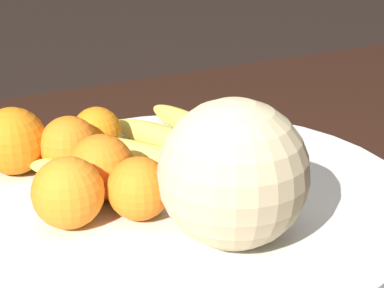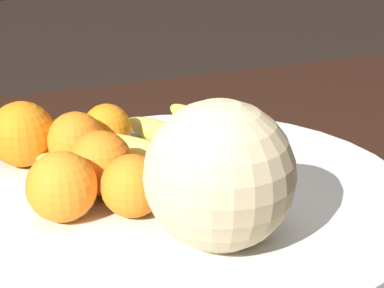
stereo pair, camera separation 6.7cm
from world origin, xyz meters
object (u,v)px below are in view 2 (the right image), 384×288
melon (224,174)px  orange_back_left (107,128)px  orange_front_right (100,163)px  fruit_bowl (192,194)px  produce_tag (148,171)px  orange_back_right (76,140)px  orange_front_left (22,134)px  orange_top_small (132,186)px  banana_bunch (163,147)px  orange_mid_center (62,187)px

melon → orange_back_left: (0.04, -0.25, -0.04)m
melon → orange_front_right: 0.16m
fruit_bowl → produce_tag: (0.03, -0.05, 0.01)m
melon → orange_back_right: 0.23m
melon → produce_tag: size_ratio=1.84×
fruit_bowl → orange_back_left: orange_back_left is taller
orange_front_left → orange_front_right: bearing=120.8°
fruit_bowl → orange_back_right: orange_back_right is taller
orange_front_left → orange_back_right: (-0.05, 0.03, -0.01)m
melon → orange_top_small: (0.06, -0.08, -0.04)m
fruit_bowl → banana_bunch: (0.00, -0.08, 0.03)m
banana_bunch → orange_front_right: bearing=95.2°
orange_mid_center → produce_tag: (-0.11, -0.07, -0.03)m
banana_bunch → orange_front_right: 0.11m
fruit_bowl → orange_back_right: bearing=-44.5°
orange_front_left → orange_back_right: bearing=151.8°
fruit_bowl → orange_mid_center: (0.14, 0.02, 0.04)m
melon → orange_back_left: 0.26m
orange_front_left → orange_front_right: orange_front_left is taller
orange_mid_center → orange_top_small: bearing=164.9°
orange_mid_center → orange_back_left: 0.18m
orange_top_small → produce_tag: bearing=-116.8°
orange_front_left → produce_tag: orange_front_left is taller
melon → orange_back_right: melon is taller
orange_back_left → orange_back_right: bearing=37.8°
fruit_bowl → melon: bearing=81.6°
orange_back_right → produce_tag: size_ratio=0.90×
melon → fruit_bowl: bearing=-98.4°
orange_front_right → orange_mid_center: size_ratio=0.99×
orange_back_right → produce_tag: orange_back_right is taller
orange_front_right → orange_top_small: (-0.02, 0.06, -0.00)m
orange_back_left → fruit_bowl: bearing=112.4°
orange_back_left → orange_top_small: size_ratio=0.94×
banana_bunch → produce_tag: bearing=105.6°
orange_front_left → fruit_bowl: bearing=140.4°
orange_mid_center → produce_tag: orange_mid_center is taller
orange_front_left → orange_mid_center: orange_front_left is taller
banana_bunch → orange_back_left: bearing=16.1°
produce_tag → orange_mid_center: bearing=35.1°
orange_back_right → orange_front_left: bearing=-28.2°
orange_front_left → orange_back_left: 0.10m
fruit_bowl → orange_front_left: orange_front_left is taller
fruit_bowl → orange_back_left: (0.06, -0.14, 0.04)m
melon → orange_front_left: (0.14, -0.24, -0.03)m
orange_front_left → orange_front_right: (-0.06, 0.11, -0.00)m
orange_front_right → orange_back_left: orange_front_right is taller
banana_bunch → orange_top_small: (0.07, 0.12, 0.01)m
orange_front_right → orange_back_right: size_ratio=1.04×
melon → orange_front_right: (0.08, -0.14, -0.03)m
fruit_bowl → melon: size_ratio=3.55×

